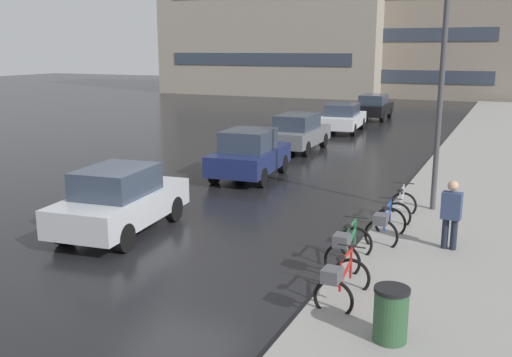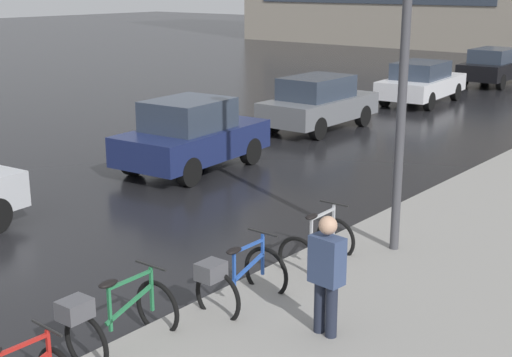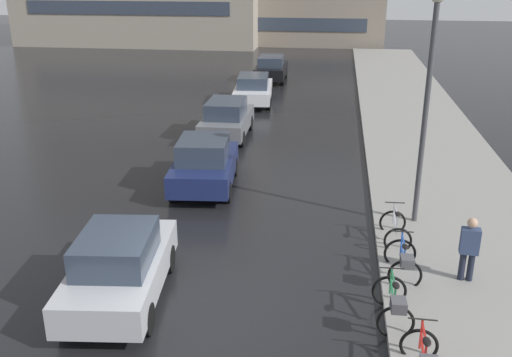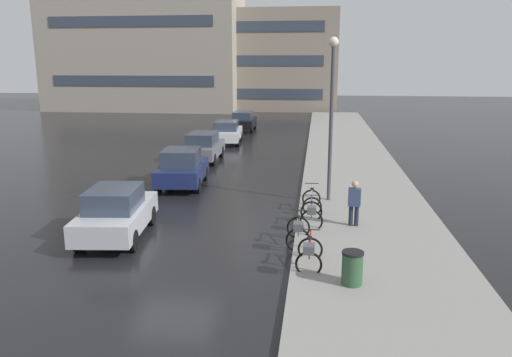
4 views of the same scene
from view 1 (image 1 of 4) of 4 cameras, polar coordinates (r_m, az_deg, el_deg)
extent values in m
plane|color=black|center=(12.79, -7.63, -6.97)|extent=(140.00, 140.00, 0.00)
cube|color=gray|center=(20.59, 22.64, -0.04)|extent=(4.80, 60.00, 0.14)
torus|color=black|center=(10.44, 9.53, -9.66)|extent=(0.69, 0.07, 0.69)
torus|color=black|center=(9.54, 7.74, -11.86)|extent=(0.69, 0.07, 0.69)
cube|color=red|center=(9.72, 8.42, -9.59)|extent=(0.04, 0.04, 0.56)
cube|color=red|center=(10.27, 9.47, -8.31)|extent=(0.04, 0.04, 0.58)
cube|color=red|center=(9.90, 9.01, -7.62)|extent=(0.05, 0.62, 0.04)
cube|color=red|center=(9.99, 8.90, -9.31)|extent=(0.05, 0.70, 0.25)
ellipsoid|color=black|center=(9.61, 8.48, -7.88)|extent=(0.15, 0.26, 0.07)
cylinder|color=black|center=(10.16, 9.54, -6.68)|extent=(0.50, 0.04, 0.03)
cube|color=#4C4C51|center=(9.25, 7.59, -9.55)|extent=(0.29, 0.35, 0.22)
torus|color=black|center=(12.10, 9.92, -6.40)|extent=(0.72, 0.08, 0.72)
torus|color=black|center=(11.09, 8.62, -8.17)|extent=(0.72, 0.08, 0.72)
cube|color=#237042|center=(11.32, 9.12, -6.24)|extent=(0.04, 0.04, 0.56)
cube|color=#237042|center=(11.94, 9.88, -5.23)|extent=(0.04, 0.04, 0.57)
cube|color=#237042|center=(11.56, 9.56, -4.58)|extent=(0.06, 0.67, 0.04)
cube|color=#237042|center=(11.62, 9.47, -6.03)|extent=(0.06, 0.75, 0.27)
ellipsoid|color=black|center=(11.23, 9.18, -4.74)|extent=(0.15, 0.26, 0.07)
cylinder|color=black|center=(11.85, 9.94, -3.83)|extent=(0.50, 0.04, 0.03)
cube|color=#4C4C51|center=(10.82, 8.55, -6.12)|extent=(0.29, 0.35, 0.22)
torus|color=black|center=(13.60, 13.26, -4.34)|extent=(0.75, 0.07, 0.75)
torus|color=black|center=(12.65, 12.40, -5.59)|extent=(0.75, 0.07, 0.75)
cube|color=#234CA8|center=(12.88, 12.75, -4.11)|extent=(0.04, 0.04, 0.50)
cube|color=#234CA8|center=(13.44, 13.26, -3.23)|extent=(0.04, 0.04, 0.59)
cube|color=#234CA8|center=(13.10, 13.06, -2.69)|extent=(0.04, 0.60, 0.04)
cube|color=#234CA8|center=(13.16, 12.98, -3.99)|extent=(0.05, 0.68, 0.25)
ellipsoid|color=black|center=(12.81, 12.81, -2.91)|extent=(0.14, 0.26, 0.07)
cylinder|color=black|center=(13.36, 13.33, -1.94)|extent=(0.50, 0.04, 0.03)
cube|color=#4C4C51|center=(12.42, 12.38, -4.00)|extent=(0.28, 0.34, 0.22)
torus|color=black|center=(15.30, 14.51, -2.59)|extent=(0.70, 0.09, 0.69)
torus|color=black|center=(14.28, 13.91, -3.65)|extent=(0.70, 0.09, 0.69)
cube|color=#ADAFB5|center=(14.54, 14.17, -2.28)|extent=(0.04, 0.04, 0.53)
cube|color=#ADAFB5|center=(15.15, 14.53, -1.60)|extent=(0.04, 0.04, 0.59)
cube|color=#ADAFB5|center=(14.79, 14.41, -1.03)|extent=(0.06, 0.64, 0.04)
cube|color=#ADAFB5|center=(14.84, 14.33, -2.20)|extent=(0.07, 0.72, 0.26)
ellipsoid|color=black|center=(14.47, 14.24, -1.14)|extent=(0.15, 0.27, 0.07)
cylinder|color=black|center=(15.08, 14.60, -0.44)|extent=(0.50, 0.05, 0.03)
cube|color=#B2B5BA|center=(14.00, -13.31, -2.68)|extent=(2.16, 4.05, 0.65)
cube|color=#2D3847|center=(13.71, -13.78, -0.25)|extent=(1.63, 2.05, 0.64)
cylinder|color=black|center=(15.46, -13.38, -2.47)|extent=(0.29, 0.66, 0.64)
cylinder|color=black|center=(14.73, -8.24, -3.01)|extent=(0.29, 0.66, 0.64)
cylinder|color=black|center=(13.57, -18.69, -4.96)|extent=(0.29, 0.66, 0.64)
cylinder|color=black|center=(12.72, -13.08, -5.78)|extent=(0.29, 0.66, 0.64)
cube|color=navy|center=(19.38, -0.62, 1.97)|extent=(2.17, 3.91, 0.67)
cube|color=#2D3847|center=(19.12, -0.78, 3.87)|extent=(1.66, 1.98, 0.68)
cylinder|color=black|center=(20.79, -1.63, 1.78)|extent=(0.28, 0.66, 0.64)
cylinder|color=black|center=(20.28, 2.67, 1.48)|extent=(0.28, 0.66, 0.64)
cylinder|color=black|center=(18.68, -4.18, 0.48)|extent=(0.28, 0.66, 0.64)
cylinder|color=black|center=(18.11, 0.55, 0.11)|extent=(0.28, 0.66, 0.64)
cube|color=slate|center=(24.75, 4.24, 4.28)|extent=(1.83, 4.03, 0.64)
cube|color=#2D3847|center=(24.51, 4.14, 5.69)|extent=(1.48, 2.21, 0.63)
cylinder|color=black|center=(26.20, 3.53, 4.06)|extent=(0.23, 0.64, 0.64)
cylinder|color=black|center=(25.73, 6.77, 3.83)|extent=(0.23, 0.64, 0.64)
cylinder|color=black|center=(23.92, 1.49, 3.24)|extent=(0.23, 0.64, 0.64)
cylinder|color=black|center=(23.39, 5.01, 2.97)|extent=(0.23, 0.64, 0.64)
cube|color=silver|center=(30.60, 8.67, 5.78)|extent=(2.18, 4.41, 0.61)
cube|color=#2D3847|center=(30.37, 8.64, 6.85)|extent=(1.67, 2.32, 0.57)
cylinder|color=black|center=(32.09, 7.69, 5.59)|extent=(0.27, 0.66, 0.64)
cylinder|color=black|center=(31.80, 10.54, 5.42)|extent=(0.27, 0.66, 0.64)
cylinder|color=black|center=(29.53, 6.61, 4.99)|extent=(0.27, 0.66, 0.64)
cylinder|color=black|center=(29.21, 9.70, 4.81)|extent=(0.27, 0.66, 0.64)
cube|color=black|center=(36.60, 11.70, 6.84)|extent=(1.85, 4.03, 0.65)
cube|color=#2D3847|center=(36.39, 11.69, 7.77)|extent=(1.49, 2.23, 0.57)
cylinder|color=black|center=(38.00, 10.90, 6.59)|extent=(0.24, 0.65, 0.64)
cylinder|color=black|center=(37.70, 13.22, 6.43)|extent=(0.24, 0.65, 0.64)
cylinder|color=black|center=(35.60, 10.03, 6.22)|extent=(0.24, 0.65, 0.64)
cylinder|color=black|center=(35.28, 12.50, 6.05)|extent=(0.24, 0.65, 0.64)
cylinder|color=#1E2333|center=(12.87, 18.36, -5.51)|extent=(0.14, 0.14, 0.80)
cylinder|color=#1E2333|center=(12.84, 19.15, -5.61)|extent=(0.14, 0.14, 0.80)
cube|color=navy|center=(12.66, 18.97, -2.59)|extent=(0.42, 0.28, 0.58)
sphere|color=tan|center=(12.56, 19.12, -0.70)|extent=(0.22, 0.22, 0.22)
cylinder|color=#424247|center=(15.44, 17.92, 7.14)|extent=(0.14, 0.14, 5.88)
cylinder|color=#2D5133|center=(8.76, 13.29, -13.66)|extent=(0.50, 0.50, 0.90)
cylinder|color=black|center=(8.56, 13.46, -10.77)|extent=(0.52, 0.52, 0.06)
cube|color=gray|center=(55.72, 15.98, 13.56)|extent=(16.93, 8.28, 10.95)
cube|color=#333D4C|center=(51.64, 15.00, 9.82)|extent=(13.88, 0.06, 1.10)
cube|color=#333D4C|center=(51.60, 15.23, 13.70)|extent=(13.88, 0.06, 1.10)
cube|color=#333D4C|center=(52.83, 0.14, 11.85)|extent=(17.59, 0.06, 1.10)
camera|label=2|loc=(6.50, 54.76, 6.81)|focal=50.00mm
camera|label=3|loc=(4.75, -64.57, 36.14)|focal=40.00mm
camera|label=4|loc=(4.30, -123.91, 6.45)|focal=35.00mm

